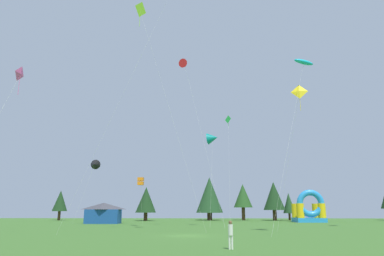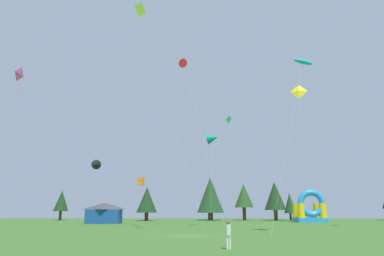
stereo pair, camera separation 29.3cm
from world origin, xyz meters
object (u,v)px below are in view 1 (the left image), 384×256
object	(u,v)px
kite_green_diamond	(229,121)
festival_tent	(103,213)
kite_lime_diamond	(140,11)
kite_yellow_diamond	(299,92)
kite_red_delta	(184,64)
kite_teal_delta	(213,138)
kite_black_delta	(95,164)
kite_orange_box	(141,181)
kite_cyan_parafoil	(304,62)
inflatable_yellow_castle	(309,211)
person_far_side	(231,232)
kite_pink_diamond	(21,76)

from	to	relation	value
kite_green_diamond	festival_tent	size ratio (longest dim) A/B	3.40
kite_lime_diamond	kite_yellow_diamond	xyz separation A→B (m)	(18.04, -0.89, -10.68)
kite_red_delta	kite_green_diamond	bearing A→B (deg)	66.20
kite_lime_diamond	kite_red_delta	distance (m)	11.56
kite_teal_delta	kite_black_delta	bearing A→B (deg)	158.71
kite_orange_box	kite_cyan_parafoil	size ratio (longest dim) A/B	0.38
kite_green_diamond	kite_yellow_diamond	world-z (taller)	kite_green_diamond
inflatable_yellow_castle	person_far_side	bearing A→B (deg)	-112.06
kite_teal_delta	kite_yellow_diamond	xyz separation A→B (m)	(9.11, -14.82, 2.13)
kite_teal_delta	kite_lime_diamond	size ratio (longest dim) A/B	0.52
kite_pink_diamond	festival_tent	size ratio (longest dim) A/B	2.88
kite_teal_delta	kite_red_delta	xyz separation A→B (m)	(-4.08, -3.72, 10.37)
kite_lime_diamond	kite_red_delta	bearing A→B (deg)	64.62
inflatable_yellow_castle	kite_green_diamond	bearing A→B (deg)	-163.89
kite_green_diamond	festival_tent	world-z (taller)	kite_green_diamond
kite_teal_delta	kite_orange_box	bearing A→B (deg)	175.20
kite_green_diamond	kite_lime_diamond	world-z (taller)	kite_lime_diamond
kite_cyan_parafoil	festival_tent	xyz separation A→B (m)	(-28.60, 26.06, -16.49)
kite_pink_diamond	kite_lime_diamond	xyz separation A→B (m)	(11.20, 4.36, 9.75)
person_far_side	kite_green_diamond	bearing A→B (deg)	-99.69
kite_cyan_parafoil	kite_lime_diamond	world-z (taller)	kite_lime_diamond
kite_teal_delta	kite_cyan_parafoil	distance (m)	18.88
kite_orange_box	kite_green_diamond	xyz separation A→B (m)	(14.26, 12.50, 12.34)
kite_teal_delta	kite_yellow_diamond	bearing A→B (deg)	-58.43
kite_yellow_diamond	inflatable_yellow_castle	bearing A→B (deg)	73.55
kite_lime_diamond	kite_black_delta	bearing A→B (deg)	117.06
kite_orange_box	kite_red_delta	bearing A→B (deg)	-34.62
kite_pink_diamond	person_far_side	world-z (taller)	kite_pink_diamond
kite_orange_box	kite_cyan_parafoil	xyz separation A→B (m)	(20.48, -16.18, 11.73)
kite_green_diamond	kite_cyan_parafoil	bearing A→B (deg)	-77.77
person_far_side	kite_lime_diamond	bearing A→B (deg)	-61.25
kite_yellow_diamond	person_far_side	distance (m)	20.83
kite_red_delta	festival_tent	distance (m)	29.83
person_far_side	festival_tent	world-z (taller)	festival_tent
kite_red_delta	kite_black_delta	world-z (taller)	kite_red_delta
kite_orange_box	kite_lime_diamond	xyz separation A→B (m)	(1.86, -14.84, 19.12)
kite_orange_box	inflatable_yellow_castle	world-z (taller)	kite_orange_box
kite_cyan_parafoil	kite_lime_diamond	size ratio (longest dim) A/B	0.71
person_far_side	inflatable_yellow_castle	xyz separation A→B (m)	(18.42, 45.44, 1.08)
kite_orange_box	inflatable_yellow_castle	distance (m)	34.31
kite_green_diamond	person_far_side	distance (m)	44.83
kite_green_diamond	kite_lime_diamond	xyz separation A→B (m)	(-12.40, -27.34, 6.78)
kite_pink_diamond	kite_lime_diamond	world-z (taller)	kite_lime_diamond
kite_lime_diamond	kite_black_delta	world-z (taller)	kite_lime_diamond
kite_lime_diamond	festival_tent	world-z (taller)	kite_lime_diamond
kite_teal_delta	kite_red_delta	size ratio (longest dim) A/B	0.57
kite_cyan_parafoil	kite_green_diamond	world-z (taller)	kite_green_diamond
kite_pink_diamond	kite_green_diamond	world-z (taller)	kite_green_diamond
festival_tent	kite_green_diamond	bearing A→B (deg)	6.66
kite_teal_delta	kite_green_diamond	world-z (taller)	kite_green_diamond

